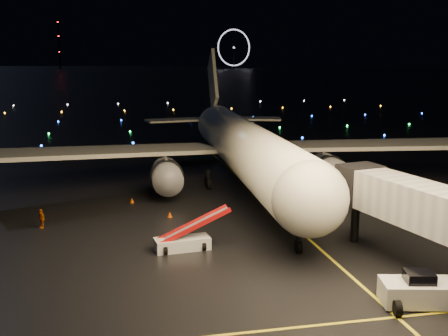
{
  "coord_description": "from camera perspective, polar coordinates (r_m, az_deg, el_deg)",
  "views": [
    {
      "loc": [
        -4.43,
        -38.04,
        15.11
      ],
      "look_at": [
        6.17,
        12.0,
        5.0
      ],
      "focal_mm": 45.0,
      "sensor_mm": 36.0,
      "label": 1
    }
  ],
  "objects": [
    {
      "name": "ferris_wheel",
      "position": [
        777.92,
        1.01,
        11.98
      ],
      "size": [
        49.33,
        16.8,
        52.0
      ],
      "primitive_type": null,
      "rotation": [
        0.0,
        0.0,
        0.26
      ],
      "color": "black",
      "rests_on": "ground"
    },
    {
      "name": "lane_centre",
      "position": [
        57.54,
        5.07,
        -4.08
      ],
      "size": [
        0.25,
        80.0,
        0.02
      ],
      "primitive_type": "cube",
      "color": "yellow",
      "rests_on": "ground"
    },
    {
      "name": "radio_mast",
      "position": [
        780.2,
        -16.42,
        11.98
      ],
      "size": [
        1.8,
        1.8,
        64.0
      ],
      "primitive_type": "cylinder",
      "color": "black",
      "rests_on": "ground"
    },
    {
      "name": "safety_cone_0",
      "position": [
        54.33,
        -5.54,
        -4.72
      ],
      "size": [
        0.61,
        0.61,
        0.55
      ],
      "primitive_type": "cone",
      "rotation": [
        0.0,
        0.0,
        0.34
      ],
      "color": "#EB5400",
      "rests_on": "ground"
    },
    {
      "name": "belt_loader",
      "position": [
        44.97,
        -4.29,
        -6.39
      ],
      "size": [
        6.58,
        2.44,
        3.12
      ],
      "primitive_type": null,
      "rotation": [
        0.0,
        0.0,
        0.11
      ],
      "color": "silver",
      "rests_on": "ground"
    },
    {
      "name": "crew_c",
      "position": [
        53.19,
        -18.06,
        -4.9
      ],
      "size": [
        0.94,
        1.09,
        1.76
      ],
      "primitive_type": "imported",
      "rotation": [
        0.0,
        0.0,
        -0.97
      ],
      "color": "orange",
      "rests_on": "ground"
    },
    {
      "name": "ground",
      "position": [
        338.4,
        -11.33,
        8.41
      ],
      "size": [
        2000.0,
        2000.0,
        0.0
      ],
      "primitive_type": "plane",
      "color": "black",
      "rests_on": "ground"
    },
    {
      "name": "pushback_tug",
      "position": [
        37.46,
        19.15,
        -11.47
      ],
      "size": [
        4.93,
        3.31,
        2.15
      ],
      "primitive_type": "cube",
      "rotation": [
        0.0,
        0.0,
        -0.23
      ],
      "color": "silver",
      "rests_on": "ground"
    },
    {
      "name": "safety_cone_1",
      "position": [
        64.28,
        -6.86,
        -2.28
      ],
      "size": [
        0.48,
        0.48,
        0.48
      ],
      "primitive_type": "cone",
      "rotation": [
        0.0,
        0.0,
        -0.17
      ],
      "color": "#EB5400",
      "rests_on": "ground"
    },
    {
      "name": "airliner",
      "position": [
        67.14,
        1.62,
        5.28
      ],
      "size": [
        60.65,
        57.9,
        16.42
      ],
      "primitive_type": null,
      "rotation": [
        0.0,
        0.0,
        -0.05
      ],
      "color": "silver",
      "rests_on": "ground"
    },
    {
      "name": "safety_cone_2",
      "position": [
        60.19,
        -9.33,
        -3.26
      ],
      "size": [
        0.6,
        0.6,
        0.51
      ],
      "primitive_type": "cone",
      "rotation": [
        0.0,
        0.0,
        0.42
      ],
      "color": "#EB5400",
      "rests_on": "ground"
    },
    {
      "name": "taxiway_lights",
      "position": [
        144.88,
        -10.19,
        5.09
      ],
      "size": [
        164.0,
        92.0,
        0.36
      ],
      "primitive_type": null,
      "color": "black",
      "rests_on": "ground"
    }
  ]
}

